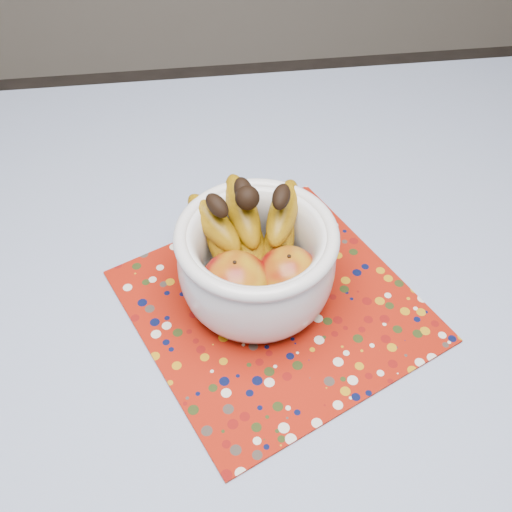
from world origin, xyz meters
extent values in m
cube|color=brown|center=(0.00, 0.00, 0.73)|extent=(1.20, 1.20, 0.04)
cylinder|color=brown|center=(0.53, 0.53, 0.35)|extent=(0.06, 0.06, 0.71)
cube|color=#6677AA|center=(0.00, 0.00, 0.76)|extent=(1.32, 1.32, 0.01)
cube|color=maroon|center=(0.05, 0.06, 0.76)|extent=(0.48, 0.48, 0.00)
cylinder|color=silver|center=(0.03, 0.08, 0.77)|extent=(0.11, 0.11, 0.01)
cylinder|color=silver|center=(0.03, 0.08, 0.78)|extent=(0.15, 0.15, 0.01)
torus|color=silver|center=(0.03, 0.08, 0.88)|extent=(0.21, 0.21, 0.02)
ellipsoid|color=#6C0407|center=(0.00, 0.06, 0.83)|extent=(0.09, 0.09, 0.08)
ellipsoid|color=#6C0407|center=(0.07, 0.06, 0.82)|extent=(0.09, 0.09, 0.08)
sphere|color=black|center=(0.03, 0.13, 0.91)|extent=(0.03, 0.03, 0.03)
camera|label=1|loc=(-0.03, -0.43, 1.42)|focal=42.00mm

